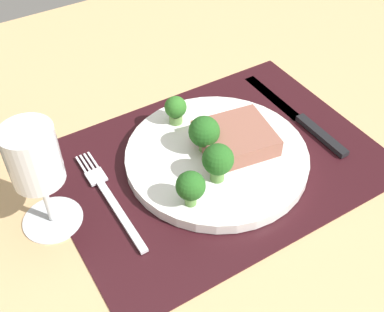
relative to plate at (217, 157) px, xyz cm
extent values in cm
cube|color=tan|center=(0.00, 0.00, -2.60)|extent=(140.00, 110.00, 3.00)
cube|color=black|center=(0.00, 0.00, -0.95)|extent=(44.65, 32.65, 0.30)
cylinder|color=white|center=(0.00, 0.00, 0.00)|extent=(25.51, 25.51, 1.60)
cube|color=#8C5647|center=(3.04, -0.39, 2.09)|extent=(11.13, 10.32, 2.59)
cylinder|color=#5B8942|center=(-2.70, -4.09, 1.71)|extent=(1.87, 1.87, 1.81)
sphere|color=#235B1E|center=(-2.70, -4.09, 4.36)|extent=(4.11, 4.11, 4.11)
cylinder|color=#6B994C|center=(-1.23, 1.48, 1.57)|extent=(1.35, 1.35, 1.54)
sphere|color=#235B1E|center=(-1.23, 1.48, 4.17)|extent=(4.31, 4.31, 4.31)
cylinder|color=#5B8942|center=(-7.83, -5.85, 1.62)|extent=(1.49, 1.49, 1.64)
sphere|color=#235B1E|center=(-7.83, -5.85, 4.02)|extent=(3.70, 3.70, 3.70)
cylinder|color=#6B994C|center=(-1.55, 8.64, 1.52)|extent=(1.96, 1.96, 1.44)
sphere|color=#2D6B23|center=(-1.55, 8.64, 3.62)|extent=(3.24, 3.24, 3.24)
cube|color=silver|center=(-15.75, -2.00, -0.55)|extent=(1.00, 13.00, 0.50)
cube|color=silver|center=(-15.75, 5.80, -0.55)|extent=(2.40, 2.60, 0.40)
cube|color=silver|center=(-16.65, 8.90, -0.55)|extent=(0.30, 3.60, 0.35)
cube|color=silver|center=(-16.05, 8.90, -0.55)|extent=(0.30, 3.60, 0.35)
cube|color=silver|center=(-15.45, 8.90, -0.55)|extent=(0.30, 3.60, 0.35)
cube|color=silver|center=(-14.85, 8.90, -0.55)|extent=(0.30, 3.60, 0.35)
cube|color=black|center=(15.97, -3.90, -0.40)|extent=(1.40, 10.00, 0.80)
cube|color=silver|center=(15.97, 7.60, -0.65)|extent=(1.80, 13.00, 0.30)
cylinder|color=silver|center=(-23.25, 2.16, -0.90)|extent=(7.53, 7.53, 0.40)
cylinder|color=silver|center=(-23.25, 2.16, 2.94)|extent=(0.80, 0.80, 7.29)
cylinder|color=silver|center=(-23.25, 2.16, 10.27)|extent=(6.03, 6.03, 7.37)
cylinder|color=tan|center=(-23.25, 2.16, 7.75)|extent=(5.30, 5.30, 2.33)
camera|label=1|loc=(-28.23, -39.57, 47.61)|focal=45.58mm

